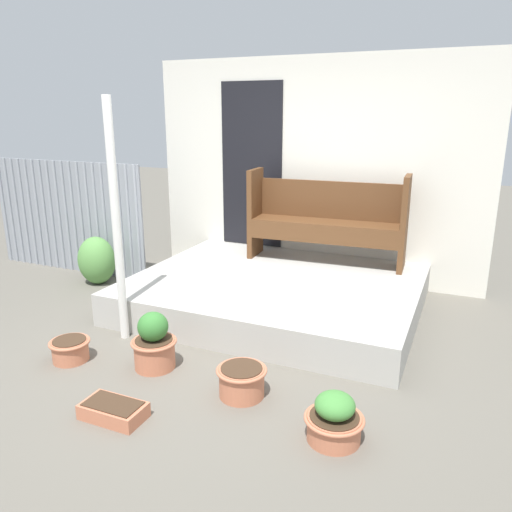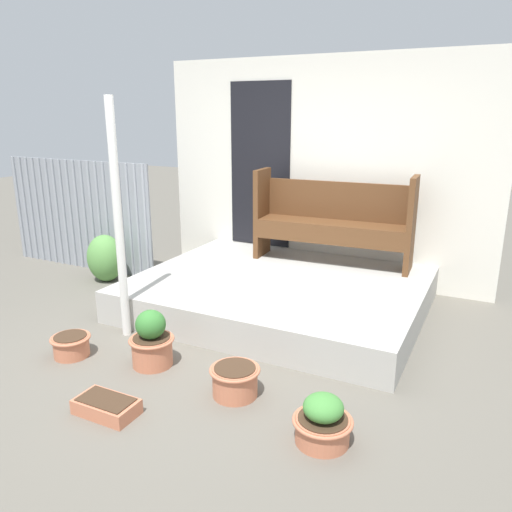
{
  "view_description": "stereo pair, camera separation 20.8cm",
  "coord_description": "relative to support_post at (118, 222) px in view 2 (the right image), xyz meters",
  "views": [
    {
      "loc": [
        1.87,
        -3.41,
        1.98
      ],
      "look_at": [
        0.2,
        0.4,
        0.77
      ],
      "focal_mm": 35.0,
      "sensor_mm": 36.0,
      "label": 1
    },
    {
      "loc": [
        2.05,
        -3.32,
        1.98
      ],
      "look_at": [
        0.2,
        0.4,
        0.77
      ],
      "focal_mm": 35.0,
      "sensor_mm": 36.0,
      "label": 2
    }
  ],
  "objects": [
    {
      "name": "flower_pot_far_right",
      "position": [
        2.14,
        -0.68,
        -0.92
      ],
      "size": [
        0.38,
        0.38,
        0.32
      ],
      "color": "#C67251",
      "rests_on": "ground_plane"
    },
    {
      "name": "house_wall",
      "position": [
        0.96,
        2.4,
        0.25
      ],
      "size": [
        4.05,
        0.08,
        2.6
      ],
      "color": "white",
      "rests_on": "ground_plane"
    },
    {
      "name": "flower_pot_left",
      "position": [
        -0.13,
        -0.54,
        -0.95
      ],
      "size": [
        0.33,
        0.33,
        0.18
      ],
      "color": "#C67251",
      "rests_on": "ground_plane"
    },
    {
      "name": "ground_plane",
      "position": [
        0.9,
        0.07,
        -1.06
      ],
      "size": [
        24.0,
        24.0,
        0.0
      ],
      "primitive_type": "plane",
      "color": "#666056"
    },
    {
      "name": "flower_pot_middle",
      "position": [
        0.58,
        -0.36,
        -0.85
      ],
      "size": [
        0.37,
        0.37,
        0.47
      ],
      "color": "#C67251",
      "rests_on": "ground_plane"
    },
    {
      "name": "porch_slab",
      "position": [
        1.0,
        1.22,
        -0.9
      ],
      "size": [
        2.85,
        2.3,
        0.32
      ],
      "color": "#B2AFA8",
      "rests_on": "ground_plane"
    },
    {
      "name": "bench",
      "position": [
        1.29,
        2.03,
        -0.2
      ],
      "size": [
        1.78,
        0.49,
        1.02
      ],
      "rotation": [
        0.0,
        0.0,
        0.05
      ],
      "color": "brown",
      "rests_on": "porch_slab"
    },
    {
      "name": "flower_pot_right",
      "position": [
        1.39,
        -0.46,
        -0.93
      ],
      "size": [
        0.37,
        0.37,
        0.22
      ],
      "color": "#C67251",
      "rests_on": "ground_plane"
    },
    {
      "name": "shrub_by_fence",
      "position": [
        -1.23,
        1.08,
        -0.77
      ],
      "size": [
        0.45,
        0.41,
        0.57
      ],
      "color": "#599347",
      "rests_on": "ground_plane"
    },
    {
      "name": "fence_corrugated",
      "position": [
        -1.91,
        1.37,
        -0.36
      ],
      "size": [
        2.3,
        0.05,
        1.4
      ],
      "color": "gray",
      "rests_on": "ground_plane"
    },
    {
      "name": "support_post",
      "position": [
        0.0,
        0.0,
        0.0
      ],
      "size": [
        0.08,
        0.08,
        2.11
      ],
      "color": "white",
      "rests_on": "ground_plane"
    },
    {
      "name": "planter_box_rect",
      "position": [
        0.72,
        -1.05,
        -1.0
      ],
      "size": [
        0.43,
        0.24,
        0.11
      ],
      "color": "#C67251",
      "rests_on": "ground_plane"
    }
  ]
}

